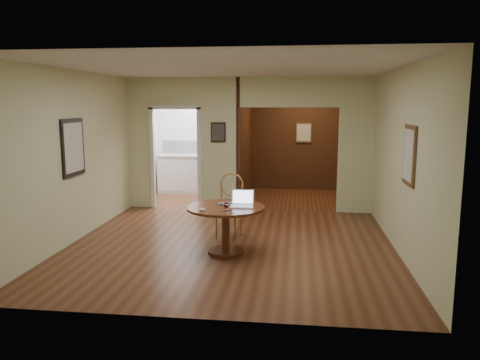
# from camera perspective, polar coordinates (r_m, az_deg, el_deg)

# --- Properties ---
(floor) EXTENTS (5.00, 5.00, 0.00)m
(floor) POSITION_cam_1_polar(r_m,az_deg,el_deg) (7.31, -1.17, -8.03)
(floor) COLOR #4C2415
(floor) RESTS_ON ground
(room_shell) EXTENTS (5.20, 7.50, 5.00)m
(room_shell) POSITION_cam_1_polar(r_m,az_deg,el_deg) (10.15, -1.33, 4.28)
(room_shell) COLOR silver
(room_shell) RESTS_ON ground
(dining_table) EXTENTS (1.13, 1.13, 0.70)m
(dining_table) POSITION_cam_1_polar(r_m,az_deg,el_deg) (6.83, -1.75, -4.73)
(dining_table) COLOR #5B2816
(dining_table) RESTS_ON ground
(chair) EXTENTS (0.51, 0.51, 1.05)m
(chair) POSITION_cam_1_polar(r_m,az_deg,el_deg) (7.70, -1.24, -2.65)
(chair) COLOR olive
(chair) RESTS_ON ground
(open_laptop) EXTENTS (0.33, 0.29, 0.23)m
(open_laptop) POSITION_cam_1_polar(r_m,az_deg,el_deg) (6.79, 0.27, -2.68)
(open_laptop) COLOR white
(open_laptop) RESTS_ON dining_table
(closed_laptop) EXTENTS (0.35, 0.31, 0.02)m
(closed_laptop) POSITION_cam_1_polar(r_m,az_deg,el_deg) (6.91, -1.36, -2.91)
(closed_laptop) COLOR #A6A6AA
(closed_laptop) RESTS_ON dining_table
(mouse) EXTENTS (0.10, 0.06, 0.04)m
(mouse) POSITION_cam_1_polar(r_m,az_deg,el_deg) (6.51, -4.67, -3.63)
(mouse) COLOR white
(mouse) RESTS_ON dining_table
(wine_glass) EXTENTS (0.08, 0.08, 0.09)m
(wine_glass) POSITION_cam_1_polar(r_m,az_deg,el_deg) (6.73, -1.70, -2.94)
(wine_glass) COLOR white
(wine_glass) RESTS_ON dining_table
(pen) EXTENTS (0.13, 0.09, 0.01)m
(pen) POSITION_cam_1_polar(r_m,az_deg,el_deg) (6.50, -1.77, -3.77)
(pen) COLOR #0B1852
(pen) RESTS_ON dining_table
(kitchen_cabinet) EXTENTS (2.06, 0.60, 0.94)m
(kitchen_cabinet) POSITION_cam_1_polar(r_m,az_deg,el_deg) (11.48, -4.87, 0.75)
(kitchen_cabinet) COLOR white
(kitchen_cabinet) RESTS_ON ground
(grocery_bag) EXTENTS (0.38, 0.34, 0.33)m
(grocery_bag) POSITION_cam_1_polar(r_m,az_deg,el_deg) (11.36, -3.91, 3.88)
(grocery_bag) COLOR beige
(grocery_bag) RESTS_ON kitchen_cabinet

